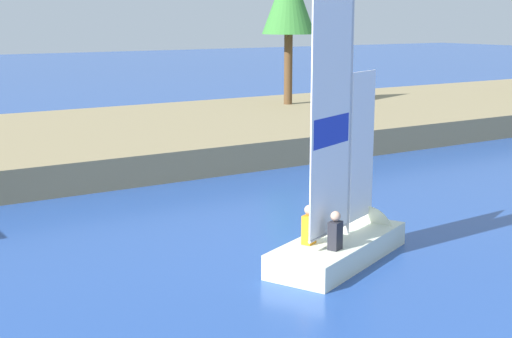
# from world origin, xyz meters

# --- Properties ---
(shore_bank) EXTENTS (80.00, 12.11, 0.95)m
(shore_bank) POSITION_xyz_m (0.00, 23.06, 0.48)
(shore_bank) COLOR #897A56
(shore_bank) RESTS_ON ground
(sailboat) EXTENTS (4.41, 2.88, 6.48)m
(sailboat) POSITION_xyz_m (-0.67, 8.65, 0.50)
(sailboat) COLOR silver
(sailboat) RESTS_ON ground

